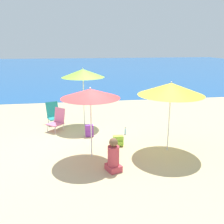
{
  "coord_description": "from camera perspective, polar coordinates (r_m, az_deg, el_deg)",
  "views": [
    {
      "loc": [
        -0.18,
        -6.87,
        3.09
      ],
      "look_at": [
        0.95,
        0.58,
        1.0
      ],
      "focal_mm": 40.0,
      "sensor_mm": 36.0,
      "label": 1
    }
  ],
  "objects": [
    {
      "name": "beach_umbrella_lime",
      "position": [
        9.42,
        -6.66,
        8.8
      ],
      "size": [
        1.61,
        1.61,
        2.2
      ],
      "color": "white",
      "rests_on": "ground"
    },
    {
      "name": "ground_plane",
      "position": [
        7.54,
        -6.58,
        -8.81
      ],
      "size": [
        60.0,
        60.0,
        0.0
      ],
      "primitive_type": "plane",
      "color": "#C6B284"
    },
    {
      "name": "backpack_purple",
      "position": [
        8.57,
        -5.21,
        -4.28
      ],
      "size": [
        0.28,
        0.22,
        0.4
      ],
      "color": "purple",
      "rests_on": "ground"
    },
    {
      "name": "water_bottle",
      "position": [
        8.76,
        3.04,
        -4.47
      ],
      "size": [
        0.06,
        0.06,
        0.25
      ],
      "color": "#8CCCEA",
      "rests_on": "ground"
    },
    {
      "name": "beach_chair_teal",
      "position": [
        10.12,
        -13.25,
        -0.29
      ],
      "size": [
        0.65,
        0.71,
        0.84
      ],
      "rotation": [
        0.0,
        0.0,
        0.36
      ],
      "color": "silver",
      "rests_on": "ground"
    },
    {
      "name": "sea_water",
      "position": [
        33.43,
        -8.4,
        10.07
      ],
      "size": [
        60.0,
        40.0,
        0.01
      ],
      "color": "#1E5699",
      "rests_on": "ground"
    },
    {
      "name": "backpack_lime",
      "position": [
        7.79,
        1.44,
        -6.62
      ],
      "size": [
        0.31,
        0.2,
        0.32
      ],
      "color": "#8ECC3D",
      "rests_on": "ground"
    },
    {
      "name": "person_seated_near",
      "position": [
        6.26,
        0.33,
        -10.27
      ],
      "size": [
        0.43,
        0.46,
        0.87
      ],
      "rotation": [
        0.0,
        0.0,
        0.38
      ],
      "color": "#BF3F4C",
      "rests_on": "ground"
    },
    {
      "name": "beach_umbrella_red",
      "position": [
        6.59,
        -4.97,
        4.23
      ],
      "size": [
        1.58,
        1.58,
        1.98
      ],
      "color": "white",
      "rests_on": "ground"
    },
    {
      "name": "beach_chair_pink",
      "position": [
        9.29,
        -12.38,
        -1.68
      ],
      "size": [
        0.72,
        0.73,
        0.81
      ],
      "rotation": [
        0.0,
        0.0,
        -0.73
      ],
      "color": "silver",
      "rests_on": "ground"
    },
    {
      "name": "beach_umbrella_yellow",
      "position": [
        7.18,
        13.33,
        5.15
      ],
      "size": [
        1.86,
        1.86,
        2.06
      ],
      "color": "white",
      "rests_on": "ground"
    }
  ]
}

